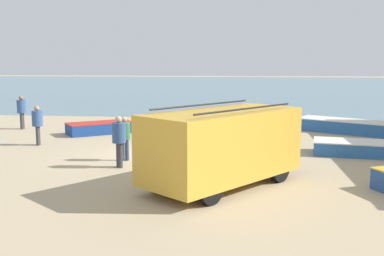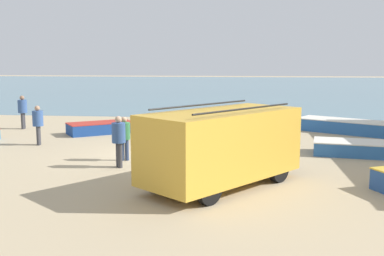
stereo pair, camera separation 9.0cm
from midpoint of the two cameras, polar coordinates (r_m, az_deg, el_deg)
The scene contains 11 objects.
ground_plane at distance 16.97m, azimuth -5.51°, elevation -3.63°, with size 200.00×200.00×0.00m, color tan.
sea_water at distance 68.42m, azimuth 3.52°, elevation 5.41°, with size 120.00×80.00×0.01m, color slate.
parked_van at distance 12.75m, azimuth 3.85°, elevation -2.13°, with size 4.64×5.14×2.31m.
fishing_rowboat_0 at distance 20.76m, azimuth 4.69°, elevation -0.45°, with size 1.71×4.14×0.69m.
fishing_rowboat_3 at distance 22.80m, azimuth -11.44°, elevation 0.04°, with size 3.65×2.99×0.56m.
fishing_rowboat_4 at distance 18.28m, azimuth 20.69°, elevation -2.43°, with size 4.21×2.09×0.53m.
fishing_rowboat_6 at distance 24.00m, azimuth 18.11°, elevation 0.29°, with size 5.24×3.83×0.64m.
fisherman_0 at distance 25.36m, azimuth -20.92°, elevation 2.25°, with size 0.47×0.47×1.77m.
fisherman_1 at distance 15.20m, azimuth -9.43°, elevation -1.12°, with size 0.46×0.46×1.74m.
fisherman_2 at distance 16.25m, azimuth -8.74°, elevation -0.82°, with size 0.42×0.42×1.59m.
fisherman_3 at distance 20.18m, azimuth -19.16°, elevation 0.77°, with size 0.44×0.44×1.69m.
Camera 1 is at (3.41, -16.24, 3.51)m, focal length 42.00 mm.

